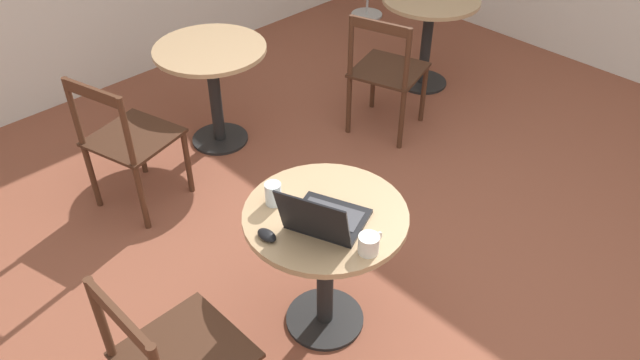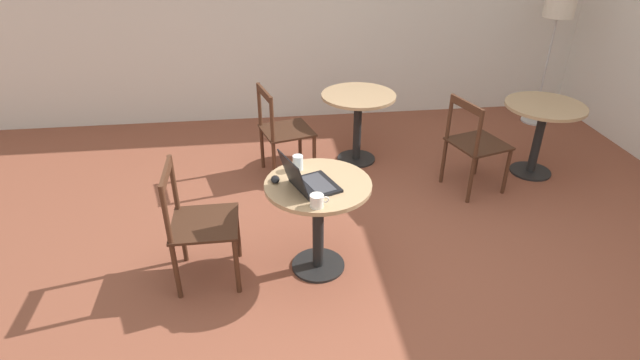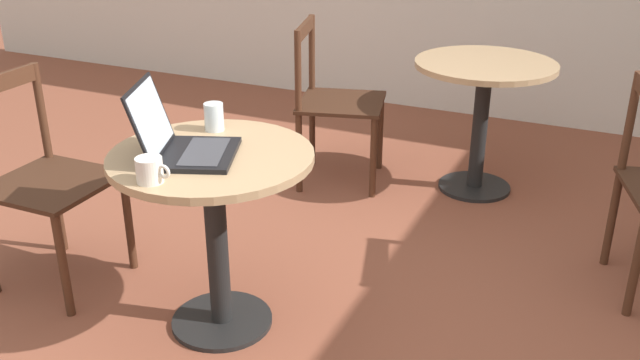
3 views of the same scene
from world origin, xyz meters
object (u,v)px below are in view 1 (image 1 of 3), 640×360
cafe_table_near (325,242)px  mouse (267,235)px  mug (369,244)px  laptop (324,218)px  drinking_glass (273,194)px  cafe_table_far (212,71)px  chair_far_left (128,141)px  chair_mid_left (386,73)px  cafe_table_mid (429,19)px

cafe_table_near → mouse: mouse is taller
cafe_table_near → mug: bearing=-97.8°
laptop → drinking_glass: size_ratio=3.93×
drinking_glass → cafe_table_near: bearing=-60.8°
cafe_table_far → chair_far_left: chair_far_left is taller
chair_far_left → drinking_glass: size_ratio=8.36×
cafe_table_far → mug: bearing=-108.1°
chair_mid_left → mouse: size_ratio=9.00×
cafe_table_near → chair_mid_left: (1.55, 0.97, -0.09)m
cafe_table_mid → chair_far_left: (-2.47, 0.28, -0.09)m
cafe_table_near → drinking_glass: bearing=119.2°
chair_mid_left → laptop: laptop is taller
mug → cafe_table_far: bearing=71.9°
laptop → mouse: size_ratio=4.23×
mouse → mug: (0.25, -0.35, 0.03)m
cafe_table_far → laptop: 1.89m
cafe_table_mid → chair_far_left: bearing=173.5°
laptop → mouse: laptop is taller
laptop → mug: size_ratio=3.40×
cafe_table_mid → laptop: laptop is taller
chair_mid_left → chair_far_left: same height
cafe_table_mid → drinking_glass: size_ratio=6.89×
laptop → chair_mid_left: bearing=32.5°
cafe_table_near → chair_mid_left: 1.84m
chair_mid_left → laptop: bearing=-147.5°
cafe_table_far → laptop: laptop is taller
cafe_table_far → mug: size_ratio=5.96×
chair_far_left → mouse: bearing=-94.9°
chair_mid_left → mouse: 2.08m
chair_mid_left → mug: (-1.59, -1.27, 0.31)m
laptop → mouse: 0.25m
mug → chair_far_left: bearing=94.1°
cafe_table_near → mug: (-0.04, -0.29, 0.22)m
cafe_table_mid → drinking_glass: drinking_glass is taller
chair_mid_left → mouse: bearing=-153.6°
chair_far_left → drinking_glass: chair_far_left is taller
drinking_glass → cafe_table_mid: bearing=22.2°
laptop → drinking_glass: laptop is taller
chair_far_left → laptop: 1.58m
cafe_table_near → laptop: laptop is taller
chair_far_left → mug: 1.81m
cafe_table_near → cafe_table_far: size_ratio=1.00×
drinking_glass → mouse: bearing=-137.9°
cafe_table_near → drinking_glass: (-0.12, 0.21, 0.23)m
cafe_table_near → chair_far_left: size_ratio=0.82×
chair_far_left → laptop: (0.10, -1.54, 0.32)m
chair_mid_left → cafe_table_near: bearing=-147.9°
mouse → cafe_table_near: bearing=-11.5°
chair_mid_left → mug: bearing=-141.5°
chair_far_left → cafe_table_near: bearing=-83.5°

